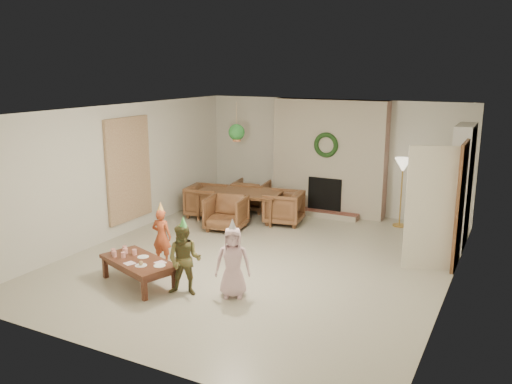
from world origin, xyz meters
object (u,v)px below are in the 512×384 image
Objects in this scene: child_plaid at (184,260)px; child_red at (162,236)px; coffee_table_top at (138,262)px; dining_chair_far at (251,195)px; dining_chair_right at (284,207)px; dining_chair_near at (226,213)px; dining_chair_left at (206,201)px; child_pink at (233,262)px; dining_table at (240,205)px.

child_red is at bearing 123.80° from child_plaid.
child_red reaches higher than coffee_table_top.
dining_chair_far is 0.73× the size of child_plaid.
coffee_table_top is at bearing -18.29° from dining_chair_right.
dining_chair_near is 0.61× the size of coffee_table_top.
child_plaid is (1.04, -0.84, 0.06)m from child_red.
dining_chair_right is at bearing 75.85° from child_plaid.
dining_chair_near is at bearing 92.41° from child_plaid.
dining_chair_left is 1.75m from dining_chair_right.
child_plaid reaches higher than dining_chair_right.
dining_table is at bearing 91.22° from child_pink.
child_plaid is at bearing 132.10° from child_red.
coffee_table_top is (0.21, -2.93, 0.01)m from dining_chair_near.
dining_chair_near is 1.24m from dining_chair_right.
dining_table is 2.34× the size of dining_chair_left.
dining_chair_near is 1.00× the size of dining_chair_far.
child_plaid reaches higher than child_pink.
dining_chair_near and dining_chair_left have the same top height.
dining_chair_far is at bearing -45.00° from dining_chair_left.
dining_chair_right is 3.90m from coffee_table_top.
child_pink reaches higher than dining_chair_far.
child_red is at bearing 123.14° from coffee_table_top.
dining_chair_far and dining_chair_left have the same top height.
child_plaid is 1.02× the size of child_pink.
dining_chair_right is at bearing 38.66° from dining_chair_near.
dining_table is 3.88m from child_pink.
dining_chair_right reaches higher than dining_table.
dining_chair_near is 2.08m from child_red.
dining_table is 0.78m from dining_chair_left.
dining_table is at bearing 90.30° from child_plaid.
dining_chair_near is at bearing -135.00° from dining_chair_left.
coffee_table_top is 1.19× the size of child_plaid.
dining_chair_far is 4.62m from child_pink.
dining_chair_left is 0.61× the size of coffee_table_top.
dining_chair_left reaches higher than dining_table.
dining_chair_left is at bearing 45.00° from dining_chair_far.
dining_chair_right is at bearing 100.03° from coffee_table_top.
child_red is (0.12, -2.84, 0.15)m from dining_table.
dining_chair_left is 0.74× the size of child_pink.
child_plaid is at bearing -79.45° from dining_chair_near.
child_plaid reaches higher than dining_chair_near.
child_red is 1.34m from child_plaid.
child_plaid is at bearing -160.64° from dining_chair_left.
dining_chair_near reaches higher than coffee_table_top.
coffee_table_top is (-0.63, -3.85, 0.01)m from dining_chair_right.
child_red is (0.24, -3.61, 0.12)m from dining_chair_far.
child_plaid is at bearing -81.56° from dining_table.
child_red reaches higher than dining_chair_right.
coffee_table_top is (0.46, -4.47, 0.01)m from dining_chair_far.
dining_chair_left is 0.82× the size of child_red.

